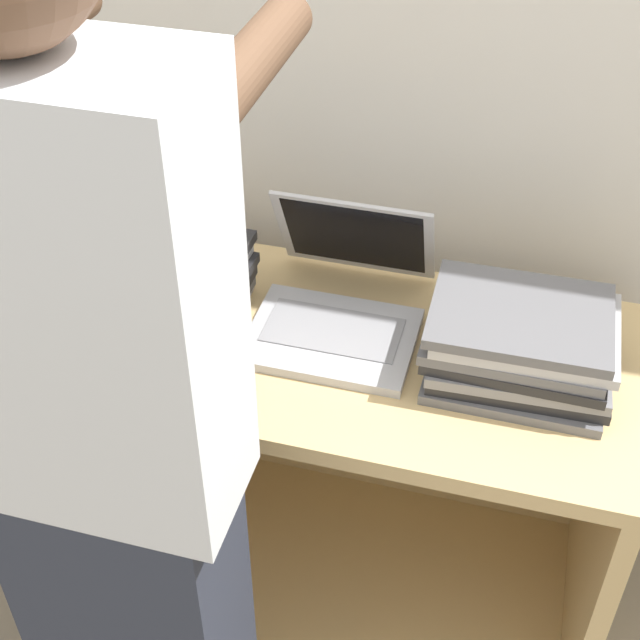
{
  "coord_description": "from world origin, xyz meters",
  "views": [
    {
      "loc": [
        0.33,
        -0.99,
        1.83
      ],
      "look_at": [
        0.0,
        0.2,
        0.83
      ],
      "focal_mm": 50.0,
      "sensor_mm": 36.0,
      "label": 1
    }
  ],
  "objects_px": {
    "laptop_stack_left": "(159,284)",
    "person": "(108,460)",
    "laptop_stack_right": "(520,344)",
    "laptop_open": "(340,303)"
  },
  "relations": [
    {
      "from": "laptop_stack_right",
      "to": "person",
      "type": "bearing_deg",
      "value": -137.41
    },
    {
      "from": "person",
      "to": "laptop_stack_left",
      "type": "bearing_deg",
      "value": 106.34
    },
    {
      "from": "laptop_open",
      "to": "laptop_stack_right",
      "type": "bearing_deg",
      "value": -9.0
    },
    {
      "from": "laptop_stack_left",
      "to": "laptop_stack_right",
      "type": "relative_size",
      "value": 1.01
    },
    {
      "from": "laptop_stack_right",
      "to": "person",
      "type": "relative_size",
      "value": 0.2
    },
    {
      "from": "laptop_stack_right",
      "to": "laptop_stack_left",
      "type": "bearing_deg",
      "value": -179.53
    },
    {
      "from": "laptop_stack_right",
      "to": "person",
      "type": "height_order",
      "value": "person"
    },
    {
      "from": "laptop_stack_left",
      "to": "person",
      "type": "xyz_separation_m",
      "value": [
        0.15,
        -0.5,
        0.07
      ]
    },
    {
      "from": "laptop_stack_left",
      "to": "person",
      "type": "bearing_deg",
      "value": -73.66
    },
    {
      "from": "laptop_stack_right",
      "to": "person",
      "type": "distance_m",
      "value": 0.76
    }
  ]
}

